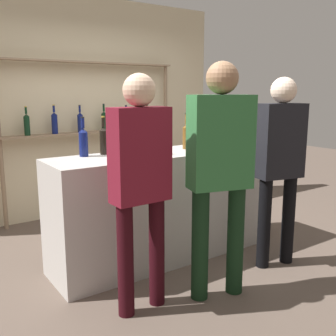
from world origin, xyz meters
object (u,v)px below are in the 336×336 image
at_px(counter_bottle_0, 104,140).
at_px(counter_bottle_2, 186,136).
at_px(counter_bottle_3, 144,139).
at_px(cork_jar, 144,145).
at_px(wine_glass, 212,135).
at_px(customer_right, 280,157).
at_px(customer_left, 140,175).
at_px(customer_center, 220,163).
at_px(counter_bottle_1, 83,141).

relative_size(counter_bottle_0, counter_bottle_2, 0.98).
height_order(counter_bottle_2, counter_bottle_3, counter_bottle_3).
distance_m(counter_bottle_0, cork_jar, 0.39).
height_order(wine_glass, cork_jar, wine_glass).
bearing_deg(wine_glass, customer_right, -85.35).
xyz_separation_m(counter_bottle_3, wine_glass, (0.93, 0.13, -0.03)).
xyz_separation_m(customer_right, customer_left, (-1.44, 0.04, -0.00)).
bearing_deg(customer_right, customer_center, 110.67).
distance_m(customer_right, customer_left, 1.44).
relative_size(customer_center, customer_left, 1.05).
height_order(counter_bottle_1, customer_right, customer_right).
bearing_deg(counter_bottle_2, customer_center, -112.31).
distance_m(counter_bottle_0, customer_center, 1.16).
xyz_separation_m(counter_bottle_2, customer_left, (-0.98, -0.76, -0.15)).
height_order(counter_bottle_2, customer_left, customer_left).
bearing_deg(counter_bottle_0, customer_right, -36.31).
bearing_deg(counter_bottle_2, wine_glass, 7.19).
xyz_separation_m(customer_center, customer_left, (-0.60, 0.16, -0.04)).
distance_m(counter_bottle_2, cork_jar, 0.46).
xyz_separation_m(wine_glass, customer_right, (0.07, -0.85, -0.13)).
relative_size(customer_right, customer_left, 1.00).
bearing_deg(counter_bottle_2, counter_bottle_3, -171.05).
bearing_deg(counter_bottle_1, customer_right, -32.52).
bearing_deg(counter_bottle_3, counter_bottle_1, 154.42).
relative_size(counter_bottle_0, customer_center, 0.19).
xyz_separation_m(counter_bottle_3, customer_left, (-0.43, -0.67, -0.16)).
relative_size(counter_bottle_1, customer_left, 0.20).
distance_m(counter_bottle_1, counter_bottle_2, 1.04).
bearing_deg(counter_bottle_1, counter_bottle_2, -7.96).
bearing_deg(counter_bottle_0, cork_jar, -9.97).
bearing_deg(customer_left, counter_bottle_3, -34.06).
relative_size(wine_glass, customer_center, 0.09).
height_order(wine_glass, customer_right, customer_right).
xyz_separation_m(counter_bottle_0, customer_right, (1.29, -0.95, -0.15)).
bearing_deg(counter_bottle_2, cork_jar, 170.22).
xyz_separation_m(cork_jar, customer_left, (-0.53, -0.83, -0.08)).
height_order(cork_jar, customer_left, customer_left).
relative_size(counter_bottle_1, customer_right, 0.20).
height_order(counter_bottle_3, customer_center, customer_center).
bearing_deg(cork_jar, counter_bottle_1, 173.48).
xyz_separation_m(wine_glass, customer_center, (-0.76, -0.97, -0.08)).
distance_m(counter_bottle_2, counter_bottle_3, 0.55).
distance_m(counter_bottle_3, customer_left, 0.81).
bearing_deg(customer_right, counter_bottle_1, 70.04).
xyz_separation_m(counter_bottle_1, customer_center, (0.65, -1.06, -0.10)).
bearing_deg(counter_bottle_0, customer_center, -66.91).
relative_size(counter_bottle_0, customer_right, 0.20).
relative_size(counter_bottle_0, counter_bottle_3, 0.96).
bearing_deg(wine_glass, cork_jar, 178.03).
distance_m(counter_bottle_1, customer_center, 1.25).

